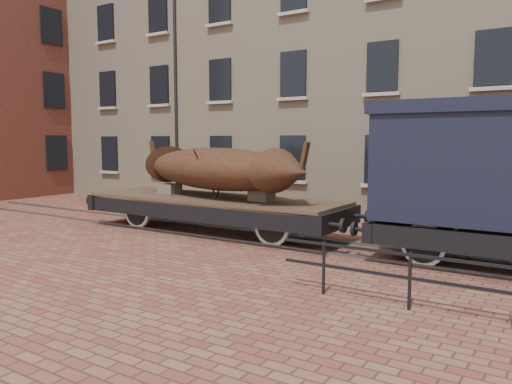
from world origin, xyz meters
The scene contains 5 objects.
ground centered at (0.00, 0.00, 0.00)m, with size 90.00×90.00×0.00m, color brown.
warehouse_cream centered at (3.00, 9.99, 7.00)m, with size 40.00×10.19×14.00m.
rail_track centered at (0.00, 0.00, 0.03)m, with size 30.00×1.52×0.06m.
flatcar_wagon centered at (-2.58, 0.00, 0.89)m, with size 9.50×2.58×1.43m.
iron_boat centered at (-2.44, 0.00, 2.00)m, with size 7.36×3.46×1.74m.
Camera 1 is at (6.90, -12.12, 2.88)m, focal length 35.00 mm.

